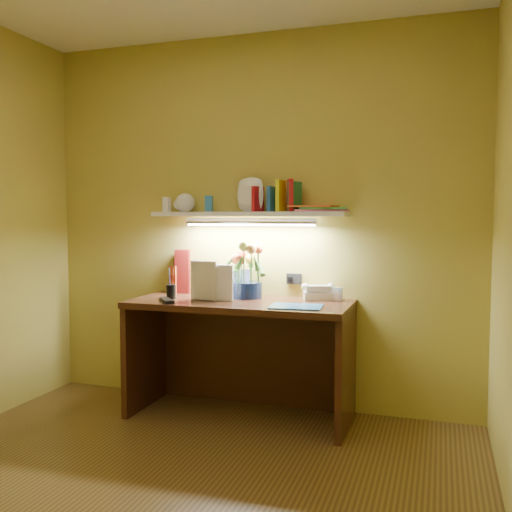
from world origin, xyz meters
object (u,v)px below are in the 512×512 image
(desk, at_px, (240,359))
(flower_bouquet, at_px, (246,270))
(telephone, at_px, (318,291))
(desk_clock, at_px, (336,294))
(whisky_bottle, at_px, (176,276))

(desk, relative_size, flower_bouquet, 3.86)
(desk, xyz_separation_m, telephone, (0.46, 0.20, 0.43))
(desk_clock, xyz_separation_m, whisky_bottle, (-1.13, 0.02, 0.08))
(whisky_bottle, bearing_deg, desk_clock, -1.03)
(flower_bouquet, distance_m, whisky_bottle, 0.56)
(telephone, xyz_separation_m, whisky_bottle, (-1.01, 0.01, 0.07))
(telephone, height_order, desk_clock, telephone)
(desk, bearing_deg, whisky_bottle, 158.74)
(telephone, distance_m, desk_clock, 0.12)
(flower_bouquet, relative_size, whisky_bottle, 1.49)
(whisky_bottle, bearing_deg, telephone, -0.78)
(whisky_bottle, bearing_deg, desk, -21.26)
(flower_bouquet, xyz_separation_m, telephone, (0.47, 0.06, -0.13))
(flower_bouquet, bearing_deg, desk, -87.80)
(desk, height_order, whisky_bottle, whisky_bottle)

